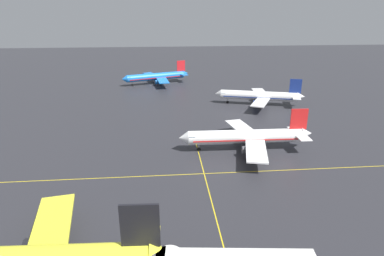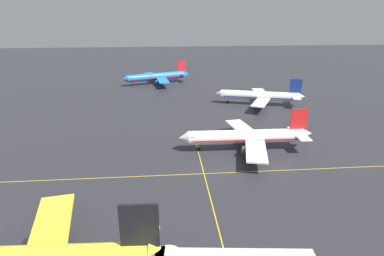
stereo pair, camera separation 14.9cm
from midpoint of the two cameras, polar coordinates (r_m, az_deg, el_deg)
airliner_second_row at (r=84.71m, az=9.45°, el=-1.47°), size 34.35×29.71×10.71m
airliner_third_row at (r=126.41m, az=11.59°, el=5.50°), size 32.75×27.92×10.34m
airliner_far_left_stand at (r=161.01m, az=-6.19°, el=8.87°), size 32.59×27.89×10.41m
taxiway_markings at (r=56.09m, az=4.79°, el=-17.69°), size 114.84×90.15×0.01m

